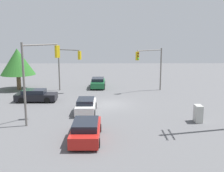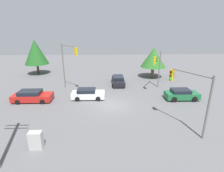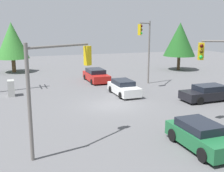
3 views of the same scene
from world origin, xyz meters
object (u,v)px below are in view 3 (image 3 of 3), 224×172
object	(u,v)px
sedan_green	(201,136)
sedan_dark	(207,93)
sedan_red	(96,75)
traffic_signal_aux	(146,42)
traffic_signal_cross	(57,76)
electrical_cabinet	(11,88)
sedan_white	(124,88)

from	to	relation	value
sedan_green	sedan_dark	size ratio (longest dim) A/B	0.94
sedan_red	traffic_signal_aux	size ratio (longest dim) A/B	0.71
traffic_signal_cross	electrical_cabinet	size ratio (longest dim) A/B	3.83
sedan_green	sedan_dark	world-z (taller)	sedan_green
sedan_green	sedan_red	distance (m)	19.01
sedan_green	sedan_red	xyz separation A→B (m)	(19.01, -0.08, 0.00)
sedan_red	traffic_signal_cross	world-z (taller)	traffic_signal_cross
traffic_signal_cross	electrical_cabinet	world-z (taller)	traffic_signal_cross
sedan_white	sedan_green	xyz separation A→B (m)	(-12.08, 0.66, 0.03)
sedan_white	traffic_signal_aux	distance (m)	6.13
sedan_white	traffic_signal_aux	bearing A→B (deg)	-140.62
sedan_green	traffic_signal_aux	size ratio (longest dim) A/B	0.62
sedan_red	traffic_signal_aux	xyz separation A→B (m)	(-3.93, -4.22, 3.88)
sedan_red	sedan_dark	xyz separation A→B (m)	(-11.28, -6.45, -0.04)
sedan_green	traffic_signal_cross	bearing A→B (deg)	-19.71
sedan_green	traffic_signal_cross	size ratio (longest dim) A/B	0.75
sedan_white	traffic_signal_cross	xyz separation A→B (m)	(-9.62, 7.52, 3.16)
traffic_signal_aux	sedan_white	bearing A→B (deg)	-6.68
sedan_dark	traffic_signal_cross	xyz separation A→B (m)	(-5.27, 13.40, 3.17)
sedan_dark	electrical_cabinet	bearing A→B (deg)	64.73
sedan_green	traffic_signal_cross	world-z (taller)	traffic_signal_cross
sedan_red	traffic_signal_cross	bearing A→B (deg)	67.21
sedan_green	sedan_red	world-z (taller)	sedan_red
sedan_red	sedan_dark	bearing A→B (deg)	119.78
sedan_dark	electrical_cabinet	size ratio (longest dim) A/B	3.07
sedan_white	traffic_signal_cross	bearing A→B (deg)	51.97
sedan_white	sedan_green	distance (m)	12.10
sedan_red	traffic_signal_aux	distance (m)	6.95
sedan_red	traffic_signal_aux	bearing A→B (deg)	137.02
traffic_signal_cross	traffic_signal_aux	distance (m)	16.86
sedan_green	traffic_signal_cross	distance (m)	7.94
sedan_red	sedan_dark	world-z (taller)	sedan_red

